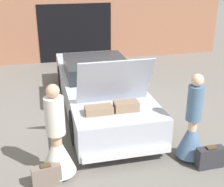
{
  "coord_description": "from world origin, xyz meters",
  "views": [
    {
      "loc": [
        -1.43,
        -7.39,
        3.53
      ],
      "look_at": [
        0.0,
        -1.45,
        1.01
      ],
      "focal_mm": 50.0,
      "sensor_mm": 36.0,
      "label": 1
    }
  ],
  "objects": [
    {
      "name": "person_right",
      "position": [
        1.27,
        -2.68,
        0.63
      ],
      "size": [
        0.55,
        0.55,
        1.75
      ],
      "rotation": [
        0.0,
        0.0,
        1.68
      ],
      "color": "beige",
      "rests_on": "ground_plane"
    },
    {
      "name": "suitcase_beside_right_person",
      "position": [
        1.5,
        -3.04,
        0.21
      ],
      "size": [
        0.52,
        0.2,
        0.44
      ],
      "color": "#2D2D33",
      "rests_on": "ground_plane"
    },
    {
      "name": "car",
      "position": [
        -0.0,
        0.01,
        0.59
      ],
      "size": [
        1.84,
        5.37,
        1.86
      ],
      "color": "#B2B7C6",
      "rests_on": "ground_plane"
    },
    {
      "name": "garage_wall_back",
      "position": [
        0.0,
        4.65,
        1.39
      ],
      "size": [
        12.0,
        0.14,
        2.8
      ],
      "color": "#9E664C",
      "rests_on": "ground_plane"
    },
    {
      "name": "ground_plane",
      "position": [
        0.0,
        0.0,
        0.0
      ],
      "size": [
        40.0,
        40.0,
        0.0
      ],
      "primitive_type": "plane",
      "color": "slate"
    },
    {
      "name": "person_left",
      "position": [
        -1.27,
        -2.61,
        0.63
      ],
      "size": [
        0.64,
        0.64,
        1.76
      ],
      "rotation": [
        0.0,
        0.0,
        -1.6
      ],
      "color": "tan",
      "rests_on": "ground_plane"
    },
    {
      "name": "suitcase_beside_left_person",
      "position": [
        -1.49,
        -2.88,
        0.2
      ],
      "size": [
        0.52,
        0.24,
        0.43
      ],
      "color": "#75665B",
      "rests_on": "ground_plane"
    }
  ]
}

